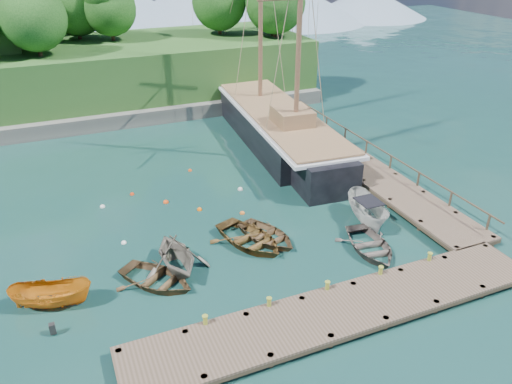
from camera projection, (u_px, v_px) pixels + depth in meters
ground at (247, 252)px, 27.23m from camera, size 160.00×160.00×0.00m
dock_near at (343, 310)px, 22.41m from camera, size 20.00×3.20×1.10m
dock_east at (356, 163)px, 36.72m from camera, size 3.20×24.00×1.10m
bollard_0 at (206, 334)px, 21.68m from camera, size 0.26×0.26×0.45m
bollard_1 at (269, 316)px, 22.72m from camera, size 0.26×0.26×0.45m
bollard_2 at (326, 299)px, 23.76m from camera, size 0.26×0.26×0.45m
bollard_3 at (379, 284)px, 24.80m from camera, size 0.26×0.26×0.45m
bollard_4 at (427, 270)px, 25.83m from camera, size 0.26×0.26×0.45m
rowboat_0 at (157, 284)px, 24.80m from camera, size 4.84×5.03×0.85m
rowboat_1 at (177, 269)px, 25.86m from camera, size 3.69×4.18×2.08m
rowboat_2 at (250, 244)px, 27.96m from camera, size 4.67×5.46×0.96m
rowboat_3 at (370, 251)px, 27.38m from camera, size 3.58×4.59×0.87m
rowboat_4 at (267, 240)px, 28.32m from camera, size 4.02×4.68×0.82m
motorboat_orange at (54, 306)px, 23.33m from camera, size 4.09×2.59×1.48m
cabin_boat_white at (366, 222)px, 30.10m from camera, size 2.59×4.68×1.71m
schooner at (276, 128)px, 41.09m from camera, size 7.01×28.64×21.18m
mooring_buoy_0 at (124, 243)px, 28.02m from camera, size 0.30×0.30×0.30m
mooring_buoy_1 at (166, 203)px, 32.24m from camera, size 0.36×0.36×0.36m
mooring_buoy_2 at (200, 210)px, 31.38m from camera, size 0.31×0.31×0.31m
mooring_buoy_3 at (240, 190)px, 33.85m from camera, size 0.36×0.36×0.36m
mooring_buoy_4 at (132, 195)px, 33.22m from camera, size 0.29×0.29×0.29m
mooring_buoy_5 at (190, 171)px, 36.52m from camera, size 0.29×0.29×0.29m
mooring_buoy_6 at (103, 207)px, 31.71m from camera, size 0.33×0.33×0.33m
mooring_buoy_7 at (242, 214)px, 30.98m from camera, size 0.31×0.31×0.31m
distant_ridge at (115, 7)px, 83.86m from camera, size 117.00×40.00×10.00m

